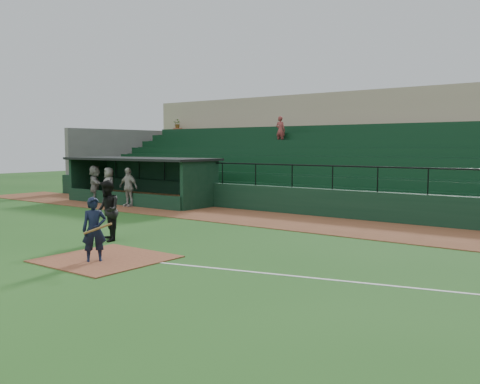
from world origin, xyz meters
The scene contains 11 objects.
ground centered at (0.00, 0.00, 0.00)m, with size 90.00×90.00×0.00m, color #21511A.
warning_track centered at (0.00, 8.00, 0.01)m, with size 40.00×4.00×0.03m, color brown.
home_plate_dirt centered at (0.00, -1.00, 0.01)m, with size 3.00×3.00×0.03m, color brown.
foul_line centered at (8.00, 1.20, 0.01)m, with size 18.00×0.09×0.01m, color white.
stadium_structure centered at (0.00, 16.46, 2.30)m, with size 38.00×13.08×6.40m.
dugout centered at (-9.75, 9.56, 1.33)m, with size 8.90×3.20×2.42m.
batter_at_plate centered at (0.03, -1.38, 0.86)m, with size 1.14×0.75×1.71m.
umpire centered at (-2.16, 0.81, 0.98)m, with size 0.95×0.74×1.96m, color black.
dugout_player_a centered at (-8.92, 7.58, 1.00)m, with size 1.13×0.47×1.93m, color #ADA8A1.
dugout_player_b centered at (-10.74, 7.86, 0.98)m, with size 0.93×0.60×1.90m, color gray.
dugout_player_c centered at (-11.83, 7.80, 1.02)m, with size 1.83×0.58×1.97m, color gray.
Camera 1 is at (11.28, -9.98, 3.04)m, focal length 39.48 mm.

